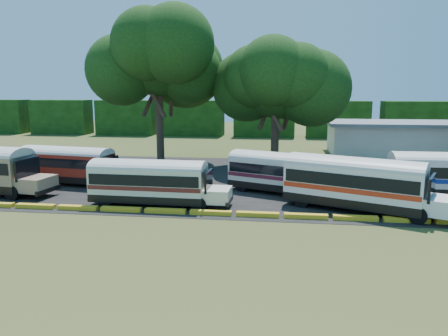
# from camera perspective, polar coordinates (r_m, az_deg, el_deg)

# --- Properties ---
(ground) EXTENTS (160.00, 160.00, 0.00)m
(ground) POSITION_cam_1_polar(r_m,az_deg,el_deg) (27.01, 1.10, -6.88)
(ground) COLOR #2B4316
(ground) RESTS_ON ground
(asphalt_strip) EXTENTS (64.00, 24.00, 0.02)m
(asphalt_strip) POSITION_cam_1_polar(r_m,az_deg,el_deg) (38.52, 4.58, -1.65)
(asphalt_strip) COLOR black
(asphalt_strip) RESTS_ON ground
(curb) EXTENTS (53.70, 0.45, 0.30)m
(curb) POSITION_cam_1_polar(r_m,az_deg,el_deg) (27.92, 1.34, -5.98)
(curb) COLOR yellow
(curb) RESTS_ON ground
(terminal_building) EXTENTS (19.00, 9.00, 4.00)m
(terminal_building) POSITION_cam_1_polar(r_m,az_deg,el_deg) (57.97, 22.65, 3.65)
(terminal_building) COLOR silver
(terminal_building) RESTS_ON ground
(treeline_backdrop) EXTENTS (130.00, 4.00, 6.00)m
(treeline_backdrop) POSITION_cam_1_polar(r_m,az_deg,el_deg) (73.86, 5.30, 6.43)
(treeline_backdrop) COLOR black
(treeline_backdrop) RESTS_ON ground
(bus_red) EXTENTS (9.99, 3.88, 3.20)m
(bus_red) POSITION_cam_1_polar(r_m,az_deg,el_deg) (38.94, -19.60, 0.64)
(bus_red) COLOR black
(bus_red) RESTS_ON ground
(bus_cream_west) EXTENTS (9.79, 2.68, 3.20)m
(bus_cream_west) POSITION_cam_1_polar(r_m,az_deg,el_deg) (30.45, -9.45, -1.52)
(bus_cream_west) COLOR black
(bus_cream_west) RESTS_ON ground
(bus_cream_east) EXTENTS (9.83, 5.92, 3.18)m
(bus_cream_east) POSITION_cam_1_polar(r_m,az_deg,el_deg) (33.69, 7.66, -0.35)
(bus_cream_east) COLOR black
(bus_cream_east) RESTS_ON ground
(bus_white_red) EXTENTS (11.01, 6.80, 3.57)m
(bus_white_red) POSITION_cam_1_polar(r_m,az_deg,el_deg) (30.00, 16.99, -1.61)
(bus_white_red) COLOR black
(bus_white_red) RESTS_ON ground
(tree_west) EXTENTS (11.21, 11.21, 15.39)m
(tree_west) POSITION_cam_1_polar(r_m,az_deg,el_deg) (47.02, -8.61, 14.18)
(tree_west) COLOR #3A2E1D
(tree_west) RESTS_ON ground
(tree_center) EXTENTS (10.05, 10.05, 12.44)m
(tree_center) POSITION_cam_1_polar(r_m,az_deg,el_deg) (44.32, 6.82, 11.21)
(tree_center) COLOR #3A2E1D
(tree_center) RESTS_ON ground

